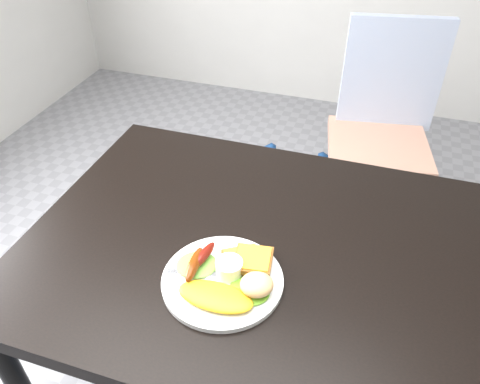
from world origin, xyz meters
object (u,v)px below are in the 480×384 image
at_px(dining_table, 286,256).
at_px(plate, 223,280).
at_px(dining_chair, 378,147).
at_px(person, 279,147).

relative_size(dining_table, plate, 4.70).
bearing_deg(dining_chair, dining_table, -109.86).
height_order(dining_chair, plate, plate).
bearing_deg(dining_chair, plate, -113.83).
xyz_separation_m(dining_table, dining_chair, (0.17, 1.00, -0.28)).
bearing_deg(plate, dining_table, 52.06).
xyz_separation_m(person, plate, (0.02, -0.59, 0.03)).
relative_size(dining_table, dining_chair, 2.97).
xyz_separation_m(dining_chair, person, (-0.30, -0.55, 0.28)).
bearing_deg(plate, dining_chair, 76.13).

